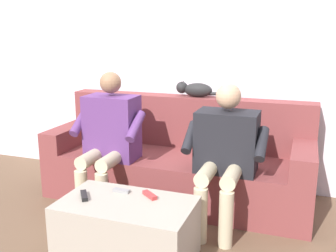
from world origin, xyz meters
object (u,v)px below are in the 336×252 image
object	(u,v)px
person_left_seated	(225,148)
remote_gray	(121,191)
person_right_seated	(109,134)
coffee_table	(127,230)
couch	(179,163)
remote_black	(84,196)
cat_on_backrest	(195,89)
remote_red	(150,195)

from	to	relation	value
person_left_seated	remote_gray	xyz separation A→B (m)	(0.58, 0.57, -0.20)
person_right_seated	remote_gray	size ratio (longest dim) A/B	9.84
coffee_table	couch	bearing A→B (deg)	-90.00
person_left_seated	remote_black	size ratio (longest dim) A/B	7.53
person_left_seated	remote_gray	world-z (taller)	person_left_seated
coffee_table	person_right_seated	xyz separation A→B (m)	(0.48, -0.69, 0.43)
person_right_seated	remote_gray	distance (m)	0.72
person_left_seated	cat_on_backrest	world-z (taller)	person_left_seated
couch	person_right_seated	world-z (taller)	person_right_seated
remote_gray	remote_red	world-z (taller)	remote_red
cat_on_backrest	remote_red	distance (m)	1.31
remote_gray	remote_black	world-z (taller)	remote_black
cat_on_backrest	remote_gray	xyz separation A→B (m)	(0.16, 1.19, -0.53)
person_left_seated	remote_red	world-z (taller)	person_left_seated
person_left_seated	coffee_table	bearing A→B (deg)	55.56
couch	remote_black	xyz separation A→B (m)	(0.29, 1.11, 0.10)
couch	person_left_seated	xyz separation A→B (m)	(-0.48, 0.38, 0.30)
remote_gray	coffee_table	bearing A→B (deg)	127.35
person_left_seated	remote_black	distance (m)	1.08
person_right_seated	remote_red	bearing A→B (deg)	136.18
person_right_seated	couch	bearing A→B (deg)	-141.36
coffee_table	person_left_seated	distance (m)	0.94
remote_gray	remote_red	xyz separation A→B (m)	(-0.21, 0.01, 0.00)
person_left_seated	person_right_seated	bearing A→B (deg)	0.52
coffee_table	person_left_seated	xyz separation A→B (m)	(-0.48, -0.70, 0.41)
cat_on_backrest	remote_red	bearing A→B (deg)	92.07
remote_black	remote_red	xyz separation A→B (m)	(-0.40, -0.15, -0.00)
remote_gray	remote_red	distance (m)	0.21
person_right_seated	remote_black	distance (m)	0.78
person_right_seated	remote_red	world-z (taller)	person_right_seated
couch	person_left_seated	size ratio (longest dim) A/B	2.11
couch	remote_gray	bearing A→B (deg)	84.13
person_left_seated	remote_black	xyz separation A→B (m)	(0.77, 0.73, -0.19)
person_left_seated	cat_on_backrest	xyz separation A→B (m)	(0.41, -0.62, 0.33)
couch	remote_gray	world-z (taller)	couch
cat_on_backrest	remote_black	distance (m)	1.49
remote_gray	remote_black	size ratio (longest dim) A/B	0.80
remote_black	remote_red	bearing A→B (deg)	-105.13
couch	cat_on_backrest	size ratio (longest dim) A/B	4.68
person_right_seated	remote_red	size ratio (longest dim) A/B	8.55
cat_on_backrest	person_left_seated	bearing A→B (deg)	123.91
coffee_table	cat_on_backrest	xyz separation A→B (m)	(-0.07, -1.32, 0.74)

